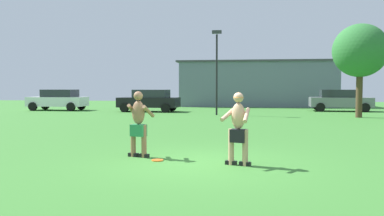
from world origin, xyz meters
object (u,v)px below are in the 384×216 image
object	(u,v)px
car_gray_near_post	(340,100)
player_in_green	(139,123)
lamp_post	(217,63)
tree_right_field	(360,51)
car_black_far_end	(149,100)
frisbee	(157,160)
car_white_mid_lot	(58,99)
player_with_cap	(238,126)

from	to	relation	value
car_gray_near_post	player_in_green	bearing A→B (deg)	-115.12
player_in_green	lamp_post	xyz separation A→B (m)	(0.86, 15.15, 2.42)
lamp_post	tree_right_field	distance (m)	8.40
tree_right_field	car_gray_near_post	bearing A→B (deg)	87.17
player_in_green	car_black_far_end	xyz separation A→B (m)	(-4.18, 17.92, -0.05)
car_gray_near_post	car_black_far_end	bearing A→B (deg)	-170.33
car_black_far_end	frisbee	bearing A→B (deg)	-75.47
frisbee	car_white_mid_lot	distance (m)	22.51
player_in_green	tree_right_field	distance (m)	17.22
car_gray_near_post	player_with_cap	bearing A→B (deg)	-108.44
car_white_mid_lot	lamp_post	xyz separation A→B (m)	(12.31, -3.42, 2.47)
frisbee	lamp_post	bearing A→B (deg)	88.96
car_white_mid_lot	tree_right_field	bearing A→B (deg)	-11.79
frisbee	car_white_mid_lot	bearing A→B (deg)	122.34
player_with_cap	frisbee	distance (m)	2.14
player_with_cap	player_in_green	distance (m)	2.60
car_gray_near_post	car_black_far_end	distance (m)	13.87
tree_right_field	car_white_mid_lot	bearing A→B (deg)	168.21
frisbee	car_black_far_end	xyz separation A→B (m)	(-4.76, 18.36, 0.81)
car_white_mid_lot	tree_right_field	world-z (taller)	tree_right_field
car_white_mid_lot	car_black_far_end	bearing A→B (deg)	-5.07
frisbee	car_white_mid_lot	size ratio (longest dim) A/B	0.07
car_gray_near_post	tree_right_field	size ratio (longest dim) A/B	0.81
player_with_cap	car_gray_near_post	size ratio (longest dim) A/B	0.38
tree_right_field	lamp_post	bearing A→B (deg)	173.88
player_in_green	car_white_mid_lot	world-z (taller)	player_in_green
player_with_cap	lamp_post	bearing A→B (deg)	95.90
car_black_far_end	lamp_post	world-z (taller)	lamp_post
lamp_post	frisbee	bearing A→B (deg)	-91.04
tree_right_field	player_in_green	bearing A→B (deg)	-122.83
player_in_green	lamp_post	world-z (taller)	lamp_post
player_with_cap	car_gray_near_post	distance (m)	22.11
frisbee	tree_right_field	size ratio (longest dim) A/B	0.05
player_in_green	lamp_post	distance (m)	15.36
player_in_green	car_white_mid_lot	xyz separation A→B (m)	(-11.45, 18.57, -0.05)
frisbee	lamp_post	size ratio (longest dim) A/B	0.05
player_in_green	car_black_far_end	bearing A→B (deg)	103.13
player_in_green	car_gray_near_post	xyz separation A→B (m)	(9.49, 20.25, -0.05)
car_white_mid_lot	player_with_cap	bearing A→B (deg)	-54.12
car_black_far_end	player_with_cap	bearing A→B (deg)	-70.29
car_black_far_end	lamp_post	xyz separation A→B (m)	(5.04, -2.77, 2.47)
car_white_mid_lot	frisbee	bearing A→B (deg)	-57.66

